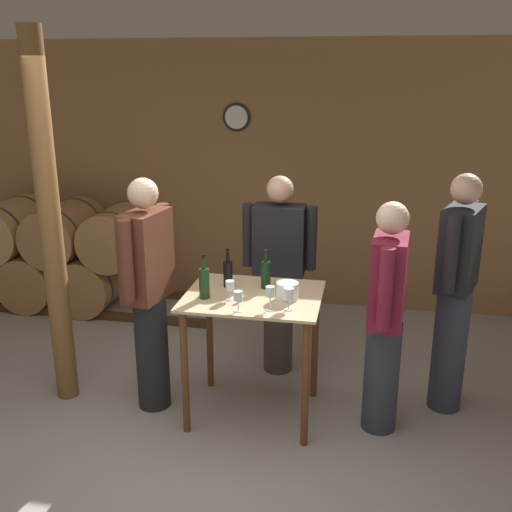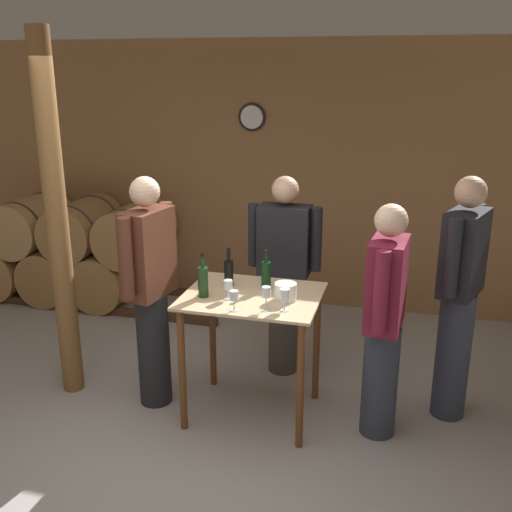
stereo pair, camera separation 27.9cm
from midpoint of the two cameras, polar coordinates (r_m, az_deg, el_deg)
ground_plane at (r=4.03m, az=-4.87°, el=-19.64°), size 14.00×14.00×0.00m
back_wall at (r=6.20m, az=4.25°, el=7.54°), size 8.40×0.08×2.70m
barrel_rack at (r=6.70m, az=-16.04°, el=0.49°), size 3.83×0.84×1.11m
tasting_table at (r=4.21m, az=1.56°, el=-6.15°), size 0.94×0.76×0.93m
wooden_post at (r=4.53m, az=-16.75°, el=3.03°), size 0.16×0.16×2.70m
wine_bottle_far_left at (r=4.07m, az=-3.11°, el=-2.40°), size 0.07×0.07×0.30m
wine_bottle_left at (r=4.26m, az=-0.74°, el=-1.56°), size 0.07×0.07×0.28m
wine_bottle_center at (r=4.22m, az=2.87°, el=-1.74°), size 0.07×0.07×0.28m
wine_glass_near_left at (r=4.03m, az=-0.69°, el=-2.87°), size 0.06×0.06×0.14m
wine_glass_near_center at (r=3.84m, az=-0.03°, el=-3.89°), size 0.06×0.06×0.14m
wine_glass_near_right at (r=3.84m, az=3.06°, el=-3.57°), size 0.06×0.06×0.16m
wine_glass_far_side at (r=3.85m, az=4.84°, el=-3.75°), size 0.07×0.07×0.15m
ice_bucket at (r=4.04m, az=4.82°, el=-3.44°), size 0.15×0.15×0.12m
person_host at (r=4.06m, az=14.07°, el=-5.81°), size 0.25×0.59×1.62m
person_visitor_with_scarf at (r=4.40m, az=20.55°, el=-3.51°), size 0.34×0.56×1.76m
person_visitor_bearded at (r=4.34m, az=-8.23°, el=-3.09°), size 0.29×0.58×1.72m
person_visitor_near_door at (r=4.78m, az=4.36°, el=-1.57°), size 0.59×0.24×1.64m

